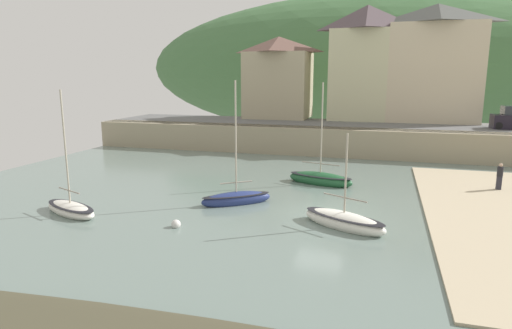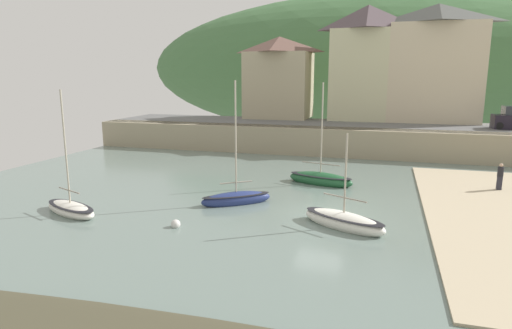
# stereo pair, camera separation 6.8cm
# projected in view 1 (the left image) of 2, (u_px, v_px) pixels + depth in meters

# --- Properties ---
(ground) EXTENTS (48.00, 41.00, 0.61)m
(ground) POSITION_uv_depth(u_px,v_px,m) (324.00, 311.00, 12.73)
(ground) COLOR slate
(quay_seawall) EXTENTS (48.00, 9.40, 2.40)m
(quay_seawall) POSITION_uv_depth(u_px,v_px,m) (350.00, 140.00, 38.32)
(quay_seawall) COLOR gray
(quay_seawall) RESTS_ON ground
(hillside_backdrop) EXTENTS (80.00, 44.00, 23.23)m
(hillside_backdrop) POSITION_uv_depth(u_px,v_px,m) (384.00, 68.00, 71.79)
(hillside_backdrop) COLOR #426D3F
(hillside_backdrop) RESTS_ON ground
(waterfront_building_left) EXTENTS (6.89, 5.95, 8.50)m
(waterfront_building_left) POSITION_uv_depth(u_px,v_px,m) (278.00, 77.00, 46.79)
(waterfront_building_left) COLOR tan
(waterfront_building_left) RESTS_ON ground
(waterfront_building_centre) EXTENTS (7.21, 4.94, 11.29)m
(waterfront_building_centre) POSITION_uv_depth(u_px,v_px,m) (366.00, 63.00, 44.03)
(waterfront_building_centre) COLOR beige
(waterfront_building_centre) RESTS_ON ground
(waterfront_building_right) EXTENTS (8.81, 4.97, 11.12)m
(waterfront_building_right) POSITION_uv_depth(u_px,v_px,m) (434.00, 63.00, 42.28)
(waterfront_building_right) COLOR beige
(waterfront_building_right) RESTS_ON ground
(sailboat_nearest_shore) EXTENTS (4.53, 2.43, 6.69)m
(sailboat_nearest_shore) POSITION_uv_depth(u_px,v_px,m) (320.00, 179.00, 28.32)
(sailboat_nearest_shore) COLOR #205730
(sailboat_nearest_shore) RESTS_ON ground
(sailboat_tall_mast) EXTENTS (4.36, 3.11, 4.58)m
(sailboat_tall_mast) POSITION_uv_depth(u_px,v_px,m) (344.00, 221.00, 20.22)
(sailboat_tall_mast) COLOR white
(sailboat_tall_mast) RESTS_ON ground
(sailboat_far_left) EXTENTS (4.02, 2.61, 6.39)m
(sailboat_far_left) POSITION_uv_depth(u_px,v_px,m) (71.00, 209.00, 22.18)
(sailboat_far_left) COLOR silver
(sailboat_far_left) RESTS_ON ground
(motorboat_with_cabin) EXTENTS (3.72, 3.08, 6.84)m
(motorboat_with_cabin) POSITION_uv_depth(u_px,v_px,m) (236.00, 198.00, 23.89)
(motorboat_with_cabin) COLOR navy
(motorboat_with_cabin) RESTS_ON ground
(person_on_slipway) EXTENTS (0.34, 0.34, 1.62)m
(person_on_slipway) POSITION_uv_depth(u_px,v_px,m) (500.00, 175.00, 26.40)
(person_on_slipway) COLOR #282833
(person_on_slipway) RESTS_ON ground
(mooring_buoy) EXTENTS (0.44, 0.44, 0.44)m
(mooring_buoy) POSITION_uv_depth(u_px,v_px,m) (176.00, 224.00, 20.24)
(mooring_buoy) COLOR silver
(mooring_buoy) RESTS_ON ground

